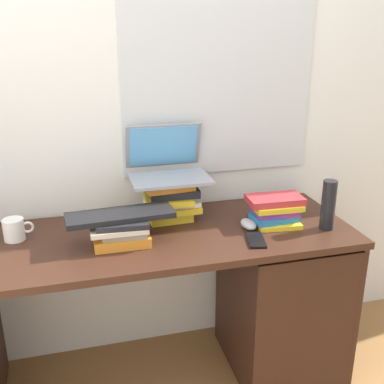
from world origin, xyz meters
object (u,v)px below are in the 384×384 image
Objects in this scene: book_stack_tall at (171,200)px; cell_phone at (256,240)px; desk at (257,293)px; keyboard at (120,215)px; water_bottle at (328,205)px; book_stack_side at (275,209)px; mug at (14,229)px; computer_mouse at (248,224)px; book_stack_keyboard_riser at (121,231)px; laptop at (167,165)px.

cell_phone is at bearing -47.67° from book_stack_tall.
desk is at bearing -24.38° from book_stack_tall.
book_stack_tall reaches higher than keyboard.
desk is 0.52m from water_bottle.
book_stack_side is 0.67m from keyboard.
book_stack_side is 2.02× the size of mug.
computer_mouse reaches higher than cell_phone.
mug is (-1.01, 0.12, 0.38)m from desk.
water_bottle is at bearing -9.48° from keyboard.
book_stack_keyboard_riser is at bearing 174.37° from water_bottle.
book_stack_tall is at bearing 156.53° from water_bottle.
book_stack_side is at bearing -1.71° from keyboard.
laptop is (-0.36, 0.23, 0.57)m from desk.
water_bottle is at bearing 19.62° from cell_phone.
water_bottle is (0.61, -0.33, -0.13)m from laptop.
book_stack_tall is 2.03× the size of mug.
book_stack_side reaches higher than cell_phone.
cell_phone is (-0.34, -0.04, -0.10)m from water_bottle.
laptop is (-0.43, 0.22, 0.17)m from book_stack_side.
computer_mouse is 0.96m from mug.
water_bottle is (0.32, -0.09, 0.09)m from computer_mouse.
book_stack_keyboard_riser is 0.39m from laptop.
water_bottle reaches higher than book_stack_tall.
book_stack_keyboard_riser reaches higher than desk.
cell_phone is at bearing -53.04° from laptop.
laptop reaches higher than book_stack_keyboard_riser.
keyboard is (-0.24, -0.24, -0.12)m from laptop.
cell_phone is at bearing -98.24° from computer_mouse.
desk is 6.36× the size of book_stack_side.
laptop reaches higher than book_stack_tall.
book_stack_tall reaches higher than book_stack_keyboard_riser.
computer_mouse is (0.54, -0.00, -0.10)m from keyboard.
book_stack_keyboard_riser is 0.43m from mug.
book_stack_tall reaches higher than cell_phone.
mug reaches higher than cell_phone.
desk is at bearing 1.89° from book_stack_keyboard_riser.
water_bottle is (1.27, -0.23, 0.06)m from mug.
computer_mouse is at bearing -30.76° from book_stack_tall.
keyboard reaches higher than mug.
laptop is at bearing 152.86° from book_stack_side.
keyboard is at bearing 92.02° from book_stack_keyboard_riser.
computer_mouse is (0.30, -0.18, -0.07)m from book_stack_tall.
desk is 6.34× the size of book_stack_tall.
keyboard is 0.55m from cell_phone.
book_stack_keyboard_riser is at bearing -178.11° from desk.
mug is (-1.08, 0.11, -0.02)m from book_stack_side.
book_stack_tall is at bearing 37.38° from book_stack_keyboard_riser.
book_stack_tall reaches higher than mug.
book_stack_tall is 2.35× the size of computer_mouse.
keyboard is 1.96× the size of water_bottle.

